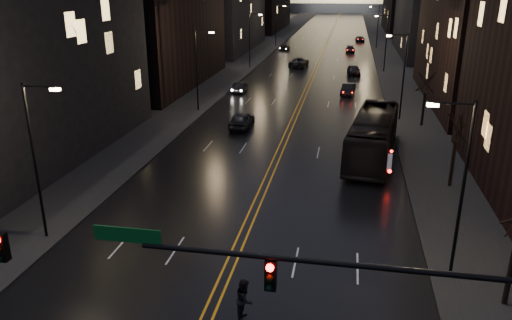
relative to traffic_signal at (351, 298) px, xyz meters
The scene contains 26 objects.
road 130.24m from the traffic_signal, 92.60° to the left, with size 20.00×320.00×0.02m, color black.
sidewalk_left 131.62m from the traffic_signal, 98.71° to the left, with size 8.00×320.00×0.16m, color black.
sidewalk_right 130.35m from the traffic_signal, 86.44° to the left, with size 8.00×320.00×0.16m, color black.
center_line 130.24m from the traffic_signal, 92.60° to the left, with size 0.62×320.00×0.01m, color orange.
building_left_far 95.98m from the traffic_signal, 106.30° to the left, with size 12.00×34.00×20.00m, color black.
traffic_signal is the anchor object (origin of this frame).
streetlamp_right_near 11.14m from the traffic_signal, 63.88° to the left, with size 2.13×0.25×9.00m.
streetlamp_left_near 19.48m from the traffic_signal, 149.10° to the left, with size 2.13×0.25×9.00m.
streetlamp_right_mid 40.30m from the traffic_signal, 83.01° to the left, with size 2.13×0.25×9.00m.
streetlamp_left_mid 43.36m from the traffic_signal, 112.68° to the left, with size 2.13×0.25×9.00m.
streetlamp_right_far 70.18m from the traffic_signal, 85.99° to the left, with size 2.13×0.25×9.00m.
streetlamp_left_far 71.97m from the traffic_signal, 103.43° to the left, with size 2.13×0.25×9.00m.
streetlamp_right_dist 100.12m from the traffic_signal, 87.19° to the left, with size 2.13×0.25×9.00m.
streetlamp_left_dist 101.39m from the traffic_signal, 99.49° to the left, with size 2.13×0.25×9.00m.
tree_right_mid 23.13m from the traffic_signal, 72.13° to the left, with size 2.40×2.40×6.65m.
tree_right_far 38.67m from the traffic_signal, 79.43° to the left, with size 2.40×2.40×6.65m.
bus 27.88m from the traffic_signal, 86.19° to the left, with size 3.15×13.48×3.75m, color black.
oncoming_car_a 36.26m from the traffic_signal, 107.25° to the left, with size 1.95×4.85×1.65m, color black.
oncoming_car_b 52.96m from the traffic_signal, 105.84° to the left, with size 1.45×4.16×1.37m, color black.
oncoming_car_c 73.60m from the traffic_signal, 96.97° to the left, with size 2.66×5.76×1.60m, color black.
oncoming_car_d 94.44m from the traffic_signal, 98.59° to the left, with size 1.86×4.58×1.33m, color black.
receding_car_a 52.08m from the traffic_signal, 90.45° to the left, with size 1.48×4.24×1.40m, color black.
receding_car_b 66.23m from the traffic_signal, 89.73° to the left, with size 1.91×4.76×1.62m, color black.
receding_car_c 92.90m from the traffic_signal, 90.25° to the left, with size 1.79×4.41×1.28m, color black.
receding_car_d 113.28m from the traffic_signal, 89.09° to the left, with size 2.08×4.51×1.25m, color black.
pedestrian_b 7.77m from the traffic_signal, 130.55° to the left, with size 0.95×0.52×1.96m, color black.
Camera 1 is at (5.42, -12.75, 13.90)m, focal length 35.00 mm.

